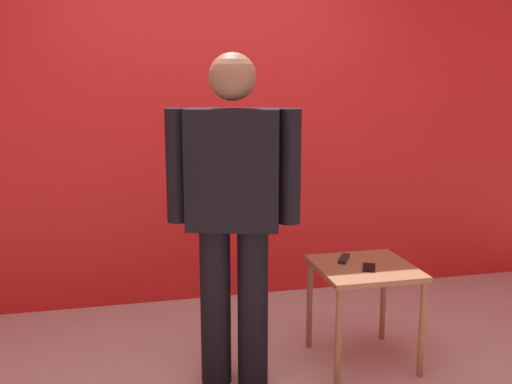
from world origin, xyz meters
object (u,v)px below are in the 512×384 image
(standing_person, at_px, (233,206))
(side_table, at_px, (364,280))
(cell_phone, at_px, (369,267))
(tv_remote, at_px, (344,259))

(standing_person, distance_m, side_table, 0.93)
(cell_phone, bearing_deg, standing_person, -154.09)
(standing_person, relative_size, side_table, 3.01)
(side_table, xyz_separation_m, tv_remote, (-0.08, 0.12, 0.10))
(standing_person, bearing_deg, side_table, 4.68)
(cell_phone, bearing_deg, tv_remote, 141.08)
(tv_remote, bearing_deg, cell_phone, -32.72)
(side_table, xyz_separation_m, cell_phone, (0.00, -0.05, 0.09))
(standing_person, xyz_separation_m, side_table, (0.79, 0.06, -0.50))
(cell_phone, relative_size, tv_remote, 0.85)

